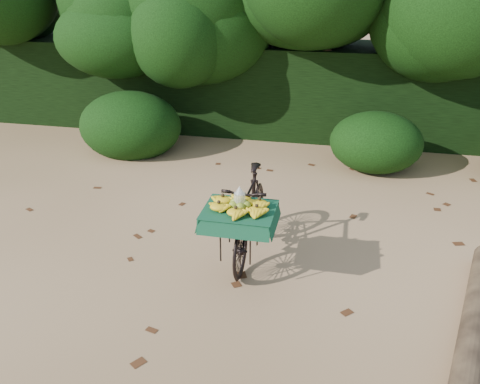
# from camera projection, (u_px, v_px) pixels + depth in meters

# --- Properties ---
(ground) EXTENTS (80.00, 80.00, 0.00)m
(ground) POSITION_uv_depth(u_px,v_px,m) (237.00, 309.00, 5.37)
(ground) COLOR tan
(ground) RESTS_ON ground
(vendor_bicycle) EXTENTS (0.78, 1.82, 1.09)m
(vendor_bicycle) POSITION_uv_depth(u_px,v_px,m) (249.00, 214.00, 6.14)
(vendor_bicycle) COLOR black
(vendor_bicycle) RESTS_ON ground
(fallen_log) EXTENTS (1.32, 3.85, 0.28)m
(fallen_log) POSITION_uv_depth(u_px,v_px,m) (471.00, 359.00, 4.51)
(fallen_log) COLOR brown
(fallen_log) RESTS_ON ground
(hedge_backdrop) EXTENTS (26.00, 1.80, 1.80)m
(hedge_backdrop) POSITION_uv_depth(u_px,v_px,m) (302.00, 88.00, 10.59)
(hedge_backdrop) COLOR black
(hedge_backdrop) RESTS_ON ground
(tree_row) EXTENTS (14.50, 2.00, 4.00)m
(tree_row) POSITION_uv_depth(u_px,v_px,m) (266.00, 38.00, 9.54)
(tree_row) COLOR black
(tree_row) RESTS_ON ground
(bush_clumps) EXTENTS (8.80, 1.70, 0.90)m
(bush_clumps) POSITION_uv_depth(u_px,v_px,m) (317.00, 141.00, 8.90)
(bush_clumps) COLOR black
(bush_clumps) RESTS_ON ground
(leaf_litter) EXTENTS (7.00, 7.30, 0.01)m
(leaf_litter) POSITION_uv_depth(u_px,v_px,m) (249.00, 274.00, 5.95)
(leaf_litter) COLOR #4A2713
(leaf_litter) RESTS_ON ground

